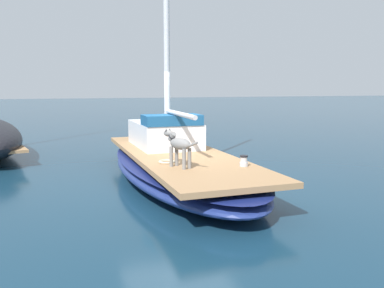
% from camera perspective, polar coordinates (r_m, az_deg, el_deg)
% --- Properties ---
extents(ground_plane, '(120.00, 120.00, 0.00)m').
position_cam_1_polar(ground_plane, '(9.36, -1.85, -5.29)').
color(ground_plane, '#143347').
extents(sailboat_main, '(2.75, 7.32, 0.66)m').
position_cam_1_polar(sailboat_main, '(9.28, -1.86, -3.28)').
color(sailboat_main, navy).
rests_on(sailboat_main, ground).
extents(mast_main, '(0.14, 2.27, 7.15)m').
position_cam_1_polar(mast_main, '(9.96, -3.36, 17.95)').
color(mast_main, silver).
rests_on(mast_main, sailboat_main).
extents(cabin_house, '(1.47, 2.26, 0.84)m').
position_cam_1_polar(cabin_house, '(10.23, -3.79, 1.59)').
color(cabin_house, silver).
rests_on(cabin_house, sailboat_main).
extents(dog_grey, '(0.47, 0.88, 0.70)m').
position_cam_1_polar(dog_grey, '(7.62, -1.88, -0.12)').
color(dog_grey, gray).
rests_on(dog_grey, sailboat_main).
extents(deck_winch, '(0.16, 0.16, 0.21)m').
position_cam_1_polar(deck_winch, '(7.81, 7.23, -2.38)').
color(deck_winch, '#B7B7BC').
rests_on(deck_winch, sailboat_main).
extents(coiled_rope, '(0.32, 0.32, 0.04)m').
position_cam_1_polar(coiled_rope, '(8.12, -3.55, -2.46)').
color(coiled_rope, beige).
rests_on(coiled_rope, sailboat_main).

